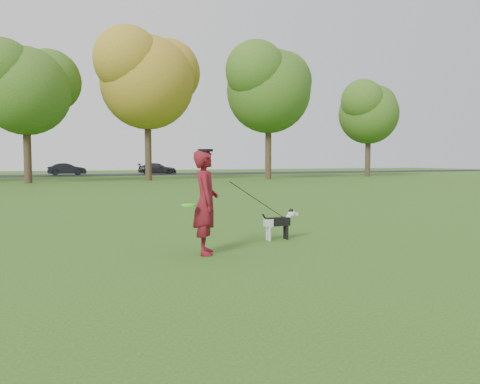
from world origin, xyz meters
name	(u,v)px	position (x,y,z in m)	size (l,w,h in m)	color
ground	(232,246)	(0.00, 0.00, 0.00)	(120.00, 120.00, 0.00)	#285116
road	(78,175)	(0.00, 40.00, 0.01)	(120.00, 7.00, 0.02)	black
man	(206,202)	(-0.64, -0.47, 0.85)	(0.62, 0.40, 1.69)	#5C100D
dog	(280,221)	(1.10, 0.28, 0.36)	(0.78, 0.16, 0.60)	black
car_mid	(67,169)	(-1.04, 40.00, 0.60)	(1.22, 3.49, 1.15)	black
car_right	(157,169)	(7.69, 40.00, 0.59)	(1.59, 3.91, 1.14)	#232127
man_held_items	(259,202)	(0.48, -0.12, 0.79)	(2.29, 0.99, 1.30)	#3FF31E
tree_row	(67,71)	(-1.43, 26.07, 7.41)	(51.74, 8.86, 12.01)	#38281C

